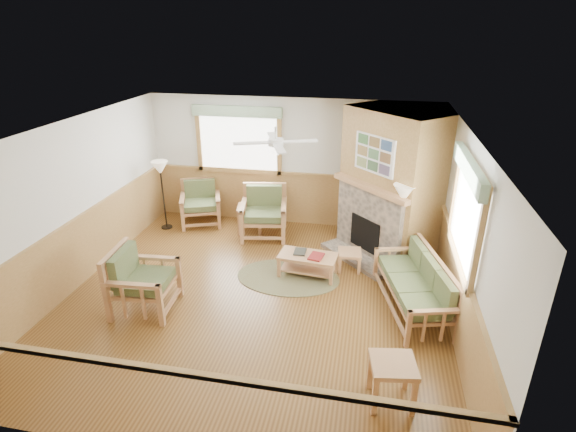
% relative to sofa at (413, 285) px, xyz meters
% --- Properties ---
extents(floor, '(6.00, 6.00, 0.01)m').
position_rel_sofa_xyz_m(floor, '(-2.44, -0.15, -0.43)').
color(floor, brown).
rests_on(floor, ground).
extents(ceiling, '(6.00, 6.00, 0.01)m').
position_rel_sofa_xyz_m(ceiling, '(-2.44, -0.15, 2.28)').
color(ceiling, white).
rests_on(ceiling, floor).
extents(wall_back, '(6.00, 0.02, 2.70)m').
position_rel_sofa_xyz_m(wall_back, '(-2.44, 2.85, 0.93)').
color(wall_back, silver).
rests_on(wall_back, floor).
extents(wall_front, '(6.00, 0.02, 2.70)m').
position_rel_sofa_xyz_m(wall_front, '(-2.44, -3.15, 0.93)').
color(wall_front, silver).
rests_on(wall_front, floor).
extents(wall_left, '(0.02, 6.00, 2.70)m').
position_rel_sofa_xyz_m(wall_left, '(-5.44, -0.15, 0.93)').
color(wall_left, silver).
rests_on(wall_left, floor).
extents(wall_right, '(0.02, 6.00, 2.70)m').
position_rel_sofa_xyz_m(wall_right, '(0.56, -0.15, 0.93)').
color(wall_right, silver).
rests_on(wall_right, floor).
extents(wainscot, '(6.00, 6.00, 1.10)m').
position_rel_sofa_xyz_m(wainscot, '(-2.44, -0.15, 0.13)').
color(wainscot, '#A37A42').
rests_on(wainscot, floor).
extents(fireplace, '(3.11, 3.11, 2.70)m').
position_rel_sofa_xyz_m(fireplace, '(-0.39, 1.90, 0.93)').
color(fireplace, '#A37A42').
rests_on(fireplace, floor).
extents(window_back, '(1.90, 0.16, 1.50)m').
position_rel_sofa_xyz_m(window_back, '(-3.54, 2.81, 2.11)').
color(window_back, white).
rests_on(window_back, wall_back).
extents(window_right, '(0.16, 1.90, 1.50)m').
position_rel_sofa_xyz_m(window_right, '(0.52, -0.35, 2.11)').
color(window_right, white).
rests_on(window_right, wall_right).
extents(ceiling_fan, '(1.59, 1.59, 0.36)m').
position_rel_sofa_xyz_m(ceiling_fan, '(-2.14, 0.15, 2.24)').
color(ceiling_fan, white).
rests_on(ceiling_fan, ceiling).
extents(sofa, '(1.97, 1.20, 0.84)m').
position_rel_sofa_xyz_m(sofa, '(0.00, 0.00, 0.00)').
color(sofa, tan).
rests_on(sofa, floor).
extents(armchair_back_left, '(1.06, 1.06, 0.92)m').
position_rel_sofa_xyz_m(armchair_back_left, '(-4.34, 2.40, 0.04)').
color(armchair_back_left, tan).
rests_on(armchair_back_left, floor).
extents(armchair_back_right, '(1.04, 1.04, 1.01)m').
position_rel_sofa_xyz_m(armchair_back_right, '(-2.85, 2.07, 0.08)').
color(armchair_back_right, tan).
rests_on(armchair_back_right, floor).
extents(armchair_left, '(0.94, 0.94, 0.99)m').
position_rel_sofa_xyz_m(armchair_left, '(-4.01, -0.77, 0.07)').
color(armchair_left, tan).
rests_on(armchair_left, floor).
extents(coffee_table, '(1.03, 0.59, 0.40)m').
position_rel_sofa_xyz_m(coffee_table, '(-1.72, 0.67, -0.22)').
color(coffee_table, tan).
rests_on(coffee_table, floor).
extents(end_table_chairs, '(0.59, 0.57, 0.57)m').
position_rel_sofa_xyz_m(end_table_chairs, '(-3.17, 2.20, -0.14)').
color(end_table_chairs, tan).
rests_on(end_table_chairs, floor).
extents(end_table_sofa, '(0.57, 0.56, 0.57)m').
position_rel_sofa_xyz_m(end_table_sofa, '(-0.34, -1.96, -0.14)').
color(end_table_sofa, tan).
rests_on(end_table_sofa, floor).
extents(footstool, '(0.44, 0.44, 0.35)m').
position_rel_sofa_xyz_m(footstool, '(-1.02, 1.02, -0.25)').
color(footstool, tan).
rests_on(footstool, floor).
extents(braided_rug, '(2.18, 2.18, 0.01)m').
position_rel_sofa_xyz_m(braided_rug, '(-2.04, 0.52, -0.42)').
color(braided_rug, brown).
rests_on(braided_rug, floor).
extents(floor_lamp_left, '(0.44, 0.44, 1.49)m').
position_rel_sofa_xyz_m(floor_lamp_left, '(-4.99, 2.03, 0.32)').
color(floor_lamp_left, black).
rests_on(floor_lamp_left, floor).
extents(floor_lamp_right, '(0.44, 0.44, 1.64)m').
position_rel_sofa_xyz_m(floor_lamp_right, '(-0.19, 1.08, 0.40)').
color(floor_lamp_right, black).
rests_on(floor_lamp_right, floor).
extents(book_red, '(0.27, 0.34, 0.03)m').
position_rel_sofa_xyz_m(book_red, '(-1.57, 0.62, 0.00)').
color(book_red, maroon).
rests_on(book_red, coffee_table).
extents(book_dark, '(0.20, 0.27, 0.03)m').
position_rel_sofa_xyz_m(book_dark, '(-1.87, 0.74, -0.00)').
color(book_dark, '#272721').
rests_on(book_dark, coffee_table).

